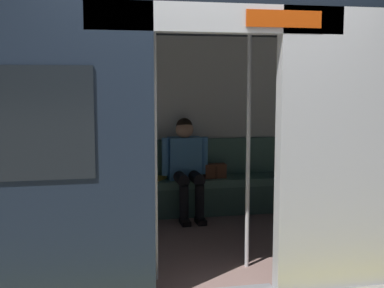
# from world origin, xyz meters

# --- Properties ---
(train_car) EXTENTS (6.40, 2.80, 2.26)m
(train_car) POSITION_xyz_m (0.06, -1.23, 1.50)
(train_car) COLOR silver
(train_car) RESTS_ON ground_plane
(bench_seat) EXTENTS (3.00, 0.44, 0.43)m
(bench_seat) POSITION_xyz_m (0.00, -2.29, 0.33)
(bench_seat) COLOR #4C7566
(bench_seat) RESTS_ON ground_plane
(person_seated) EXTENTS (0.55, 0.68, 1.16)m
(person_seated) POSITION_xyz_m (-0.20, -2.24, 0.66)
(person_seated) COLOR #4C8CC6
(person_seated) RESTS_ON ground_plane
(handbag) EXTENTS (0.26, 0.15, 0.17)m
(handbag) POSITION_xyz_m (-0.57, -2.32, 0.52)
(handbag) COLOR brown
(handbag) RESTS_ON bench_seat
(book) EXTENTS (0.24, 0.27, 0.03)m
(book) POSITION_xyz_m (0.13, -2.35, 0.45)
(book) COLOR gold
(book) RESTS_ON bench_seat
(grab_pole_door) EXTENTS (0.04, 0.04, 2.12)m
(grab_pole_door) POSITION_xyz_m (0.40, -0.38, 1.06)
(grab_pole_door) COLOR silver
(grab_pole_door) RESTS_ON ground_plane
(grab_pole_far) EXTENTS (0.04, 0.04, 2.12)m
(grab_pole_far) POSITION_xyz_m (-0.40, -0.51, 1.06)
(grab_pole_far) COLOR silver
(grab_pole_far) RESTS_ON ground_plane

